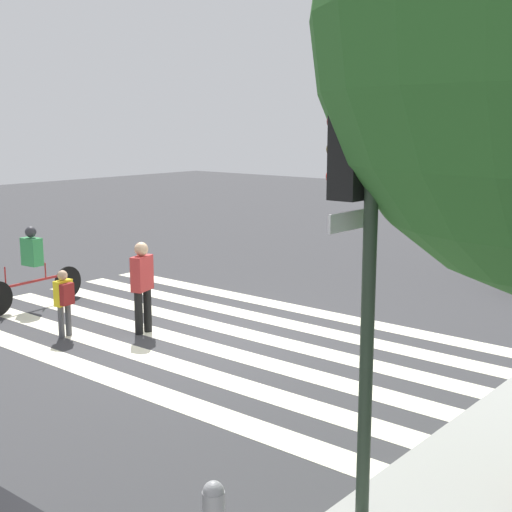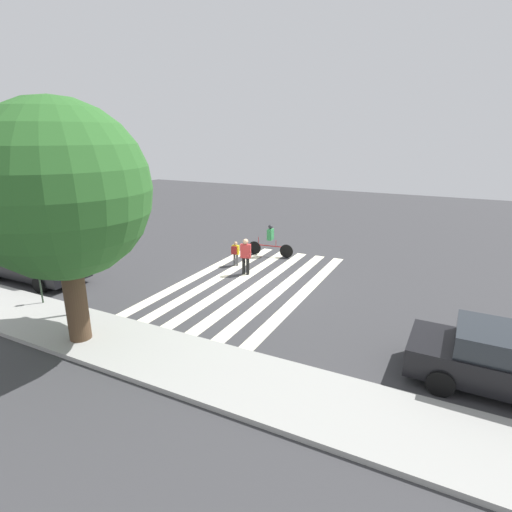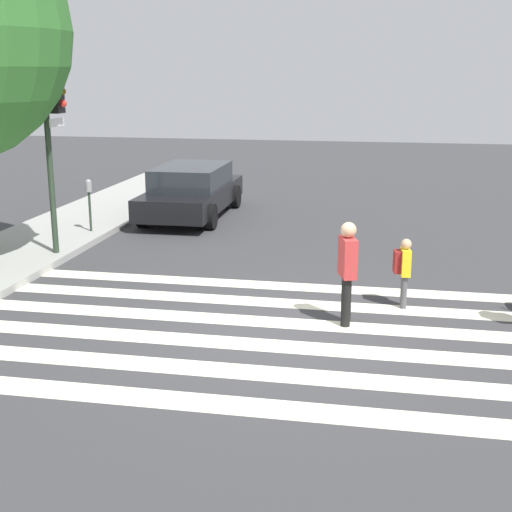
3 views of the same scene
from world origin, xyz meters
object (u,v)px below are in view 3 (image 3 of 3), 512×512
car_parked_dark_suv (192,191)px  pedestrian_adult_yellow_jacket (347,267)px  pedestrian_adult_tall_backpack (403,267)px  traffic_light (53,122)px  parking_meter (89,194)px

car_parked_dark_suv → pedestrian_adult_yellow_jacket: bearing=-149.3°
pedestrian_adult_yellow_jacket → pedestrian_adult_tall_backpack: size_ratio=1.39×
traffic_light → car_parked_dark_suv: (4.81, -1.43, -2.11)m
pedestrian_adult_tall_backpack → car_parked_dark_suv: size_ratio=0.24×
pedestrian_adult_yellow_jacket → pedestrian_adult_tall_backpack: 1.34m
traffic_light → car_parked_dark_suv: 5.45m
traffic_light → pedestrian_adult_yellow_jacket: (-2.81, -6.04, -1.91)m
traffic_light → pedestrian_adult_yellow_jacket: 6.93m
traffic_light → pedestrian_adult_tall_backpack: traffic_light is taller
traffic_light → pedestrian_adult_yellow_jacket: size_ratio=2.50×
traffic_light → pedestrian_adult_yellow_jacket: bearing=-115.0°
traffic_light → car_parked_dark_suv: bearing=-16.5°
pedestrian_adult_tall_backpack → car_parked_dark_suv: car_parked_dark_suv is taller
parking_meter → car_parked_dark_suv: bearing=-31.5°
pedestrian_adult_yellow_jacket → car_parked_dark_suv: (7.63, 4.62, -0.20)m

